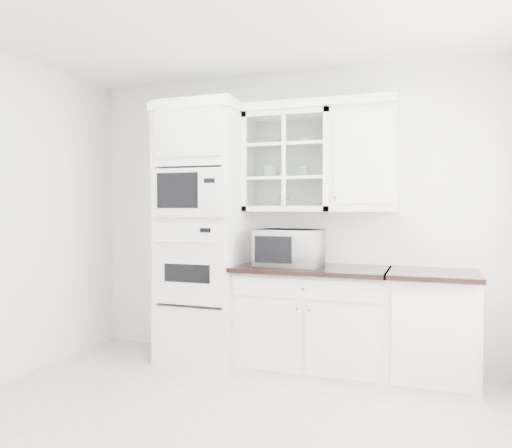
% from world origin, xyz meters
% --- Properties ---
extents(ground, '(4.00, 3.50, 0.01)m').
position_xyz_m(ground, '(0.00, 0.00, 0.01)').
color(ground, '#BDADA1').
rests_on(ground, ground).
extents(room_shell, '(4.00, 3.50, 2.70)m').
position_xyz_m(room_shell, '(0.00, 0.43, 1.78)').
color(room_shell, white).
rests_on(room_shell, ground).
extents(oven_column, '(0.76, 0.68, 2.40)m').
position_xyz_m(oven_column, '(-0.75, 1.42, 1.20)').
color(oven_column, white).
rests_on(oven_column, ground).
extents(base_cabinet_run, '(1.32, 0.67, 0.92)m').
position_xyz_m(base_cabinet_run, '(0.28, 1.45, 0.46)').
color(base_cabinet_run, white).
rests_on(base_cabinet_run, ground).
extents(extra_base_cabinet, '(0.72, 0.67, 0.92)m').
position_xyz_m(extra_base_cabinet, '(1.28, 1.45, 0.46)').
color(extra_base_cabinet, white).
rests_on(extra_base_cabinet, ground).
extents(upper_cabinet_glass, '(0.80, 0.33, 0.90)m').
position_xyz_m(upper_cabinet_glass, '(0.03, 1.58, 1.85)').
color(upper_cabinet_glass, white).
rests_on(upper_cabinet_glass, room_shell).
extents(upper_cabinet_solid, '(0.55, 0.33, 0.90)m').
position_xyz_m(upper_cabinet_solid, '(0.71, 1.58, 1.85)').
color(upper_cabinet_solid, white).
rests_on(upper_cabinet_solid, room_shell).
extents(crown_molding, '(2.14, 0.38, 0.07)m').
position_xyz_m(crown_molding, '(-0.07, 1.56, 2.33)').
color(crown_molding, white).
rests_on(crown_molding, room_shell).
extents(countertop_microwave, '(0.57, 0.48, 0.32)m').
position_xyz_m(countertop_microwave, '(0.08, 1.42, 1.08)').
color(countertop_microwave, white).
rests_on(countertop_microwave, base_cabinet_run).
extents(bowl_a, '(0.21, 0.21, 0.05)m').
position_xyz_m(bowl_a, '(-0.11, 1.57, 2.03)').
color(bowl_a, white).
rests_on(bowl_a, upper_cabinet_glass).
extents(bowl_b, '(0.17, 0.17, 0.05)m').
position_xyz_m(bowl_b, '(0.19, 1.59, 2.04)').
color(bowl_b, white).
rests_on(bowl_b, upper_cabinet_glass).
extents(cup_a, '(0.16, 0.16, 0.11)m').
position_xyz_m(cup_a, '(-0.14, 1.57, 1.76)').
color(cup_a, white).
rests_on(cup_a, upper_cabinet_glass).
extents(cup_b, '(0.13, 0.13, 0.10)m').
position_xyz_m(cup_b, '(0.16, 1.59, 1.76)').
color(cup_b, white).
rests_on(cup_b, upper_cabinet_glass).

